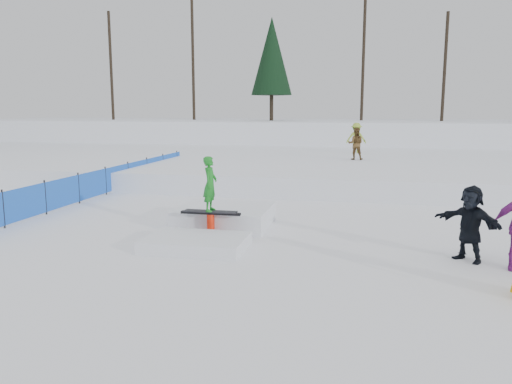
% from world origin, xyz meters
% --- Properties ---
extents(ground, '(120.00, 120.00, 0.00)m').
position_xyz_m(ground, '(0.00, 0.00, 0.00)').
color(ground, white).
extents(snow_berm, '(60.00, 14.00, 2.40)m').
position_xyz_m(snow_berm, '(0.00, 30.00, 1.20)').
color(snow_berm, white).
rests_on(snow_berm, ground).
extents(snow_midrise, '(50.00, 18.00, 0.80)m').
position_xyz_m(snow_midrise, '(0.00, 16.00, 0.40)').
color(snow_midrise, white).
rests_on(snow_midrise, ground).
extents(safety_fence, '(0.05, 16.00, 1.10)m').
position_xyz_m(safety_fence, '(-6.50, 6.60, 0.55)').
color(safety_fence, blue).
rests_on(safety_fence, ground).
extents(treeline, '(40.24, 4.22, 10.50)m').
position_xyz_m(treeline, '(6.18, 28.28, 7.45)').
color(treeline, black).
rests_on(treeline, snow_berm).
extents(walker_olive, '(0.78, 0.61, 1.60)m').
position_xyz_m(walker_olive, '(2.89, 14.48, 1.60)').
color(walker_olive, brown).
rests_on(walker_olive, snow_midrise).
extents(walker_ygreen, '(1.15, 0.71, 1.73)m').
position_xyz_m(walker_ygreen, '(2.84, 18.51, 1.66)').
color(walker_ygreen, '#9ABC38').
rests_on(walker_ygreen, snow_midrise).
extents(spectator_dark, '(1.49, 1.43, 1.69)m').
position_xyz_m(spectator_dark, '(5.63, 0.41, 0.84)').
color(spectator_dark, black).
rests_on(spectator_dark, ground).
extents(jib_rail_feature, '(2.60, 4.40, 2.11)m').
position_xyz_m(jib_rail_feature, '(-0.55, 1.81, 0.30)').
color(jib_rail_feature, white).
rests_on(jib_rail_feature, ground).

